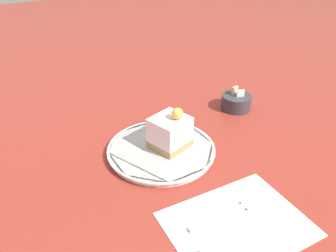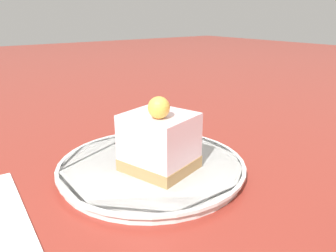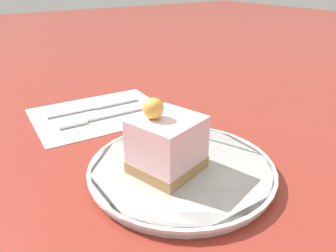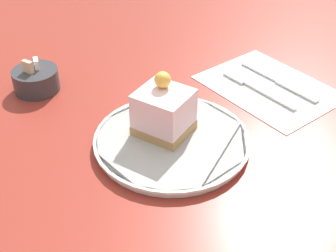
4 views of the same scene
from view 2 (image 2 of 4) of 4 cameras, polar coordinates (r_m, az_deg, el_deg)
name	(u,v)px [view 2 (image 2 of 4)]	position (r m, az deg, el deg)	size (l,w,h in m)	color
ground_plane	(134,181)	(0.41, -6.02, -9.49)	(4.00, 4.00, 0.00)	maroon
plate	(152,166)	(0.43, -2.86, -6.99)	(0.24, 0.24, 0.01)	silver
cake_slice	(159,141)	(0.40, -1.50, -2.62)	(0.09, 0.10, 0.10)	#9E7547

